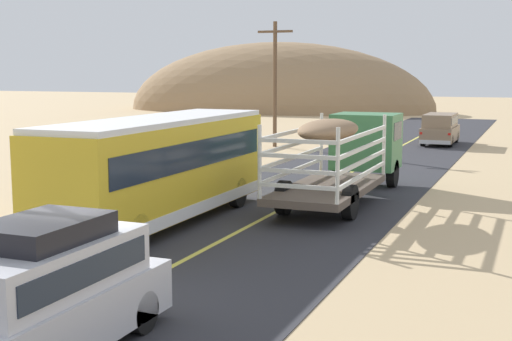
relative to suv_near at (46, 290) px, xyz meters
The scene contains 9 objects.
ground_plane 2.18m from the suv_near, 113.92° to the left, with size 240.00×240.00×0.00m, color tan.
road_surface 2.18m from the suv_near, 113.92° to the left, with size 8.00×120.00×0.02m, color #2D2D33.
road_centre_line 2.17m from the suv_near, 113.92° to the left, with size 0.16×117.60×0.00m, color #D8CC4C.
suv_near is the anchor object (origin of this frame).
livestock_truck 16.78m from the suv_near, 87.59° to the left, with size 2.53×9.70×3.02m.
bus 10.15m from the suv_near, 109.41° to the left, with size 2.54×10.00×3.21m.
car_far 36.43m from the suv_near, 87.95° to the left, with size 1.90×4.62×1.93m.
power_pole_mid 32.62m from the suv_near, 104.14° to the left, with size 2.20×0.24×7.55m.
distant_hill 72.22m from the suv_near, 107.65° to the left, with size 37.15×18.18×15.86m, color #957553.
Camera 1 is at (7.93, -10.48, 4.61)m, focal length 49.46 mm.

